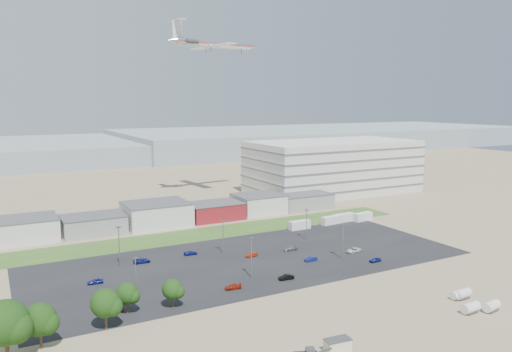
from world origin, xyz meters
TOP-DOWN VIEW (x-y plane):
  - ground at (0.00, 0.00)m, footprint 700.00×700.00m
  - parking_lot at (5.00, 20.00)m, footprint 120.00×50.00m
  - grass_strip at (0.00, 52.00)m, footprint 160.00×16.00m
  - hills_backdrop at (40.00, 315.00)m, footprint 700.00×200.00m
  - building_row at (-17.00, 71.00)m, footprint 170.00×20.00m
  - parking_garage at (90.00, 95.00)m, footprint 80.00×40.00m
  - portable_shed at (-5.56, -32.98)m, footprint 4.97×2.92m
  - storage_tank_nw at (32.77, -26.78)m, footprint 3.67×1.93m
  - storage_tank_ne at (33.71, -27.17)m, footprint 4.19×2.29m
  - storage_tank_sw at (28.80, -33.16)m, footprint 4.22×2.24m
  - storage_tank_se at (33.37, -34.67)m, footprint 4.30×2.58m
  - box_trailer_a at (35.77, 41.94)m, footprint 7.88×2.51m
  - box_trailer_b at (49.57, 42.59)m, footprint 7.84×3.21m
  - box_trailer_c at (56.20, 43.25)m, footprint 8.09×3.01m
  - box_trailer_d at (63.42, 41.38)m, footprint 8.10×3.36m
  - tree_far_left at (-56.79, -9.44)m, footprint 8.31×8.31m
  - tree_left at (-51.38, -6.89)m, footprint 6.39×6.39m
  - tree_mid at (-39.45, -4.31)m, footprint 6.05×6.05m
  - tree_right at (-34.03, 0.88)m, footprint 4.99×4.99m
  - tree_near at (-24.76, -0.83)m, footprint 4.76×4.76m
  - lightpole_front_l at (-30.48, 6.95)m, footprint 1.15×0.48m
  - lightpole_front_m at (-1.33, 7.43)m, footprint 1.20×0.50m
  - lightpole_front_r at (28.18, 8.58)m, footprint 1.18×0.49m
  - lightpole_back_l at (-28.37, 31.46)m, footprint 1.29×0.54m
  - lightpole_back_m at (0.77, 28.92)m, footprint 1.15×0.48m
  - lightpole_back_r at (30.36, 29.83)m, footprint 1.15×0.48m
  - airliner at (32.85, 106.33)m, footprint 48.24×35.83m
  - parked_car_0 at (34.85, 11.86)m, footprint 4.82×2.45m
  - parked_car_1 at (19.24, 11.14)m, footprint 3.85×1.46m
  - parked_car_2 at (34.36, 2.07)m, footprint 3.56×1.48m
  - parked_car_3 at (-8.85, 2.53)m, footprint 4.17×2.15m
  - parked_car_5 at (-36.66, 21.51)m, footprint 3.83×1.80m
  - parked_car_6 at (-8.01, 32.26)m, footprint 4.01×1.78m
  - parked_car_7 at (6.68, 22.38)m, footprint 3.73×1.65m
  - parked_car_9 at (-22.35, 31.79)m, footprint 4.68×2.31m
  - parked_car_10 at (-36.82, 2.79)m, footprint 4.52×2.05m
  - parked_car_12 at (19.50, 22.14)m, footprint 4.29×1.92m
  - parked_car_13 at (5.51, 1.95)m, footprint 4.02×1.69m

SIDE VIEW (x-z plane):
  - ground at x=0.00m, z-range 0.00..0.00m
  - parking_lot at x=5.00m, z-range 0.00..0.01m
  - grass_strip at x=0.00m, z-range 0.00..0.02m
  - parked_car_6 at x=-8.01m, z-range 0.00..1.14m
  - parked_car_3 at x=-8.85m, z-range 0.00..1.16m
  - parked_car_7 at x=6.68m, z-range 0.00..1.19m
  - parked_car_2 at x=34.36m, z-range 0.00..1.20m
  - parked_car_12 at x=19.50m, z-range 0.00..1.22m
  - parked_car_1 at x=19.24m, z-range 0.00..1.25m
  - parked_car_5 at x=-36.66m, z-range 0.00..1.27m
  - parked_car_9 at x=-22.35m, z-range 0.00..1.28m
  - parked_car_10 at x=-36.82m, z-range 0.00..1.28m
  - parked_car_13 at x=5.51m, z-range 0.00..1.29m
  - parked_car_0 at x=34.85m, z-range 0.00..1.30m
  - storage_tank_nw at x=32.77m, z-range 0.00..2.17m
  - portable_shed at x=-5.56m, z-range 0.00..2.39m
  - storage_tank_se at x=33.37m, z-range 0.00..2.43m
  - storage_tank_ne at x=33.71m, z-range 0.00..2.44m
  - storage_tank_sw at x=28.80m, z-range 0.00..2.48m
  - box_trailer_b at x=49.57m, z-range 0.00..2.86m
  - box_trailer_a at x=35.77m, z-range 0.00..2.95m
  - box_trailer_d at x=63.42m, z-range 0.00..2.95m
  - box_trailer_c at x=56.20m, z-range 0.00..2.98m
  - tree_near at x=-24.76m, z-range 0.00..7.14m
  - tree_right at x=-34.03m, z-range 0.00..7.48m
  - building_row at x=-17.00m, z-range 0.00..8.00m
  - hills_backdrop at x=40.00m, z-range 0.00..9.00m
  - tree_mid at x=-39.45m, z-range 0.00..9.08m
  - tree_left at x=-51.38m, z-range 0.00..9.58m
  - lightpole_front_l at x=-30.48m, z-range 0.00..9.75m
  - lightpole_back_r at x=30.36m, z-range 0.00..9.78m
  - lightpole_back_m at x=0.77m, z-range 0.00..9.80m
  - lightpole_front_r at x=28.18m, z-range 0.00..9.99m
  - lightpole_front_m at x=-1.33m, z-range 0.00..10.20m
  - lightpole_back_l at x=-28.37m, z-range 0.00..10.98m
  - tree_far_left at x=-56.79m, z-range 0.00..12.47m
  - parking_garage at x=90.00m, z-range 0.00..25.00m
  - airliner at x=32.85m, z-range 62.08..75.33m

